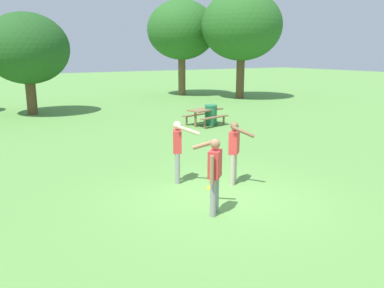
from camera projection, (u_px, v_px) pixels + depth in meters
The scene contains 10 objects.
ground_plane at pixel (222, 196), 9.47m from camera, with size 120.00×120.00×0.00m, color #609947.
person_thrower at pixel (234, 148), 10.14m from camera, with size 0.48×0.84×1.64m.
person_catcher at pixel (214, 171), 8.19m from camera, with size 0.48×0.84×1.64m.
person_bystander at pixel (178, 147), 10.26m from camera, with size 0.58×0.81×1.64m.
frisbee at pixel (213, 188), 10.01m from camera, with size 0.29×0.29×0.03m, color yellow.
picnic_table_near at pixel (205, 113), 18.51m from camera, with size 1.99×1.79×0.77m.
trash_can_beside_table at pixel (211, 115), 18.57m from camera, with size 0.59×0.59×0.96m.
tree_slender_mid at pixel (27, 49), 21.04m from camera, with size 4.45×4.45×5.45m.
tree_back_left at pixel (182, 30), 30.61m from camera, with size 5.35×5.35×7.33m.
tree_back_right at pixel (242, 26), 28.32m from camera, with size 5.82×5.82×7.70m.
Camera 1 is at (-5.25, -7.26, 3.36)m, focal length 36.88 mm.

